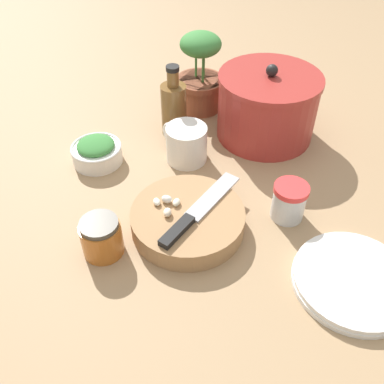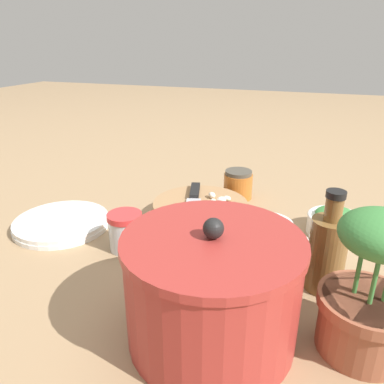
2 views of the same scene
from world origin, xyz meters
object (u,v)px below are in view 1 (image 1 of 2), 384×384
at_px(chef_knife, 196,212).
at_px(honey_jar, 102,237).
at_px(oil_bottle, 174,107).
at_px(spice_jar, 289,201).
at_px(stock_pot, 267,106).
at_px(herb_bowl, 97,151).
at_px(plate_stack, 353,280).
at_px(garlic_cloves, 167,204).
at_px(coffee_mug, 186,143).
at_px(potted_herb, 200,77).
at_px(cutting_board, 188,220).

distance_m(chef_knife, honey_jar, 0.18).
relative_size(chef_knife, oil_bottle, 1.31).
bearing_deg(spice_jar, stock_pot, 143.01).
height_order(herb_bowl, plate_stack, herb_bowl).
distance_m(herb_bowl, spice_jar, 0.45).
xyz_separation_m(garlic_cloves, coffee_mug, (-0.14, 0.16, -0.01)).
relative_size(chef_knife, herb_bowl, 2.01).
distance_m(spice_jar, oil_bottle, 0.39).
relative_size(garlic_cloves, oil_bottle, 0.35).
height_order(coffee_mug, stock_pot, stock_pot).
height_order(garlic_cloves, oil_bottle, oil_bottle).
xyz_separation_m(coffee_mug, potted_herb, (-0.16, 0.17, 0.05)).
height_order(honey_jar, oil_bottle, oil_bottle).
xyz_separation_m(herb_bowl, spice_jar, (0.40, 0.21, 0.01)).
relative_size(spice_jar, potted_herb, 0.38).
bearing_deg(garlic_cloves, stock_pot, 104.11).
distance_m(cutting_board, coffee_mug, 0.23).
bearing_deg(oil_bottle, honey_jar, -56.41).
bearing_deg(garlic_cloves, chef_knife, 30.98).
xyz_separation_m(honey_jar, stock_pot, (-0.08, 0.52, 0.04)).
bearing_deg(plate_stack, coffee_mug, -179.45).
bearing_deg(spice_jar, oil_bottle, 179.33).
xyz_separation_m(spice_jar, potted_herb, (-0.44, 0.13, 0.05)).
relative_size(garlic_cloves, spice_jar, 0.80).
distance_m(chef_knife, spice_jar, 0.19).
relative_size(coffee_mug, oil_bottle, 0.71).
bearing_deg(stock_pot, oil_bottle, -131.30).
relative_size(chef_knife, spice_jar, 2.99).
xyz_separation_m(garlic_cloves, potted_herb, (-0.30, 0.33, 0.04)).
relative_size(cutting_board, plate_stack, 1.05).
relative_size(herb_bowl, stock_pot, 0.48).
distance_m(garlic_cloves, honey_jar, 0.14).
bearing_deg(spice_jar, potted_herb, 163.10).
height_order(chef_knife, garlic_cloves, garlic_cloves).
distance_m(spice_jar, stock_pot, 0.30).
relative_size(plate_stack, stock_pot, 0.87).
bearing_deg(honey_jar, stock_pot, 98.54).
xyz_separation_m(cutting_board, honey_jar, (-0.05, -0.16, 0.02)).
xyz_separation_m(chef_knife, honey_jar, (-0.07, -0.17, -0.01)).
xyz_separation_m(herb_bowl, plate_stack, (0.59, 0.17, -0.02)).
relative_size(cutting_board, herb_bowl, 1.90).
relative_size(spice_jar, honey_jar, 1.03).
distance_m(spice_jar, plate_stack, 0.19).
bearing_deg(herb_bowl, oil_bottle, 85.10).
relative_size(cutting_board, coffee_mug, 1.74).
bearing_deg(plate_stack, chef_knife, -154.37).
xyz_separation_m(cutting_board, herb_bowl, (-0.30, -0.03, 0.01)).
bearing_deg(spice_jar, garlic_cloves, -124.83).
height_order(cutting_board, chef_knife, chef_knife).
xyz_separation_m(herb_bowl, oil_bottle, (0.02, 0.21, 0.04)).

